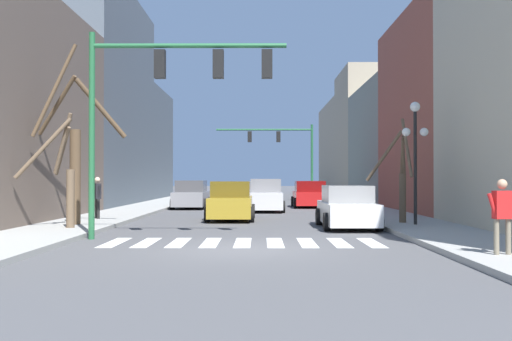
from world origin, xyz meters
The scene contains 19 objects.
ground_plane centered at (0.00, 0.00, 0.00)m, with size 240.00×240.00×0.00m, color #4C4C4F.
sidewalk_right centered at (6.23, 0.00, 0.07)m, with size 2.93×90.00×0.15m.
building_row_left centered at (-10.70, 17.72, 5.64)m, with size 6.00×46.97×13.68m.
building_row_right centered at (10.70, 24.74, 5.31)m, with size 6.00×64.08×12.36m.
crosswalk_stripes centered at (0.00, 1.61, 0.00)m, with size 7.65×2.60×0.01m.
traffic_signal_near centered at (-2.37, 2.52, 4.53)m, with size 5.87×0.28×6.15m.
traffic_signal_far centered at (2.27, 31.16, 4.37)m, with size 7.52×0.28×5.96m.
street_lamp_right_corner centered at (6.06, 6.32, 3.26)m, with size 0.95×0.36×4.41m.
car_driving_away_lane centered at (3.64, 6.56, 0.73)m, with size 2.00×4.47×1.54m.
car_parked_left_far centered at (0.79, 17.21, 0.82)m, with size 1.99×4.43×1.76m.
car_parked_right_near centered at (0.91, 32.76, 0.74)m, with size 1.96×4.90×1.56m.
car_driving_toward_lane centered at (3.56, 21.77, 0.76)m, with size 2.17×4.11×1.63m.
car_parked_left_mid centered at (-3.62, 20.50, 0.78)m, with size 2.05×4.74×1.67m.
car_parked_left_near centered at (-0.77, 10.57, 0.78)m, with size 2.03×4.31×1.67m.
pedestrian_near_right_corner centered at (5.75, -2.13, 1.12)m, with size 0.71×0.28×1.64m.
pedestrian_on_right_sidewalk centered at (-6.19, 9.31, 1.16)m, with size 0.44×0.68×1.70m.
street_tree_left_far centered at (-6.14, 4.88, 1.90)m, with size 1.87×1.67×3.87m.
street_tree_right_far centered at (5.77, 7.40, 1.89)m, with size 1.62×2.61×3.90m.
street_tree_left_near centered at (-6.18, 6.30, 2.67)m, with size 3.28×1.59×6.50m.
Camera 1 is at (0.48, -15.17, 1.82)m, focal length 42.00 mm.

